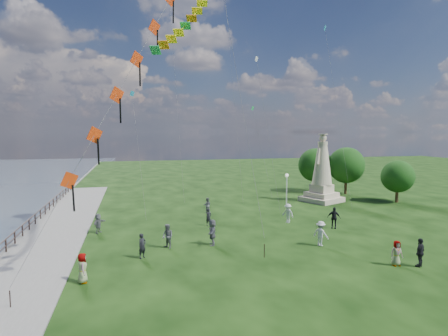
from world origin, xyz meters
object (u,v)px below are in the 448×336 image
object	(u,v)px
person_8	(288,213)
person_9	(334,218)
person_2	(321,233)
person_4	(397,253)
person_1	(168,236)
person_0	(142,246)
statue	(322,176)
person_10	(82,268)
person_5	(98,223)
person_3	(420,252)
person_7	(207,205)
person_11	(212,232)
person_6	(209,217)
lamppost	(287,184)

from	to	relation	value
person_8	person_9	xyz separation A→B (m)	(3.04, -2.77, 0.04)
person_2	person_8	xyz separation A→B (m)	(0.50, 7.02, -0.03)
person_4	person_1	bearing A→B (deg)	159.34
person_0	person_8	bearing A→B (deg)	-14.17
statue	person_10	bearing A→B (deg)	-167.52
person_0	person_5	world-z (taller)	person_0
person_5	statue	bearing A→B (deg)	-43.35
person_3	statue	bearing A→B (deg)	-130.48
person_7	person_8	size ratio (longest dim) A/B	0.90
statue	person_11	world-z (taller)	statue
statue	person_10	distance (m)	31.00
person_1	person_7	distance (m)	11.89
person_1	person_4	size ratio (longest dim) A/B	1.10
person_6	person_1	bearing A→B (deg)	-149.83
person_5	person_0	bearing A→B (deg)	-127.06
person_1	person_5	size ratio (longest dim) A/B	1.08
person_5	person_9	size ratio (longest dim) A/B	0.88
person_11	lamppost	bearing A→B (deg)	147.58
lamppost	person_1	size ratio (longest dim) A/B	2.26
lamppost	person_9	bearing A→B (deg)	-82.47
person_5	person_10	size ratio (longest dim) A/B	0.97
statue	person_6	distance (m)	17.51
person_0	person_6	world-z (taller)	person_0
lamppost	person_1	bearing A→B (deg)	-143.24
person_1	person_4	world-z (taller)	person_1
lamppost	person_8	size ratio (longest dim) A/B	2.23
lamppost	person_9	xyz separation A→B (m)	(1.03, -7.77, -1.91)
person_1	person_2	xyz separation A→B (m)	(10.86, -2.04, 0.04)
lamppost	person_11	bearing A→B (deg)	-135.50
person_1	person_5	world-z (taller)	person_1
lamppost	person_7	world-z (taller)	lamppost
statue	person_4	size ratio (longest dim) A/B	5.09
statue	person_3	size ratio (longest dim) A/B	4.47
person_5	person_8	bearing A→B (deg)	-63.62
person_3	person_6	bearing A→B (deg)	-78.66
person_1	person_6	distance (m)	6.98
person_5	person_2	bearing A→B (deg)	-87.10
person_0	person_1	distance (m)	2.47
lamppost	person_3	bearing A→B (deg)	-85.66
person_0	person_3	world-z (taller)	person_3
person_2	person_8	distance (m)	7.04
person_10	person_7	bearing A→B (deg)	-40.01
person_6	person_11	size ratio (longest dim) A/B	0.80
lamppost	person_7	size ratio (longest dim) A/B	2.48
person_11	person_7	bearing A→B (deg)	-176.30
lamppost	person_1	world-z (taller)	lamppost
statue	person_8	xyz separation A→B (m)	(-8.12, -8.76, -2.16)
person_5	person_11	xyz separation A→B (m)	(8.37, -5.41, 0.14)
person_11	person_0	bearing A→B (deg)	-58.24
person_6	person_10	distance (m)	14.10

